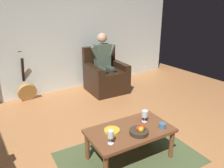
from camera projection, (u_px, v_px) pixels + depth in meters
The scene contains 12 objects.
ground_plane at pixel (154, 158), 3.02m from camera, with size 7.32×7.32×0.00m, color #B07242.
wall_back at pixel (60, 35), 4.99m from camera, with size 6.20×0.06×2.52m, color silver.
rug at pixel (129, 157), 3.02m from camera, with size 1.78×1.21×0.01m, color #485532.
armchair at pixel (105, 77), 5.20m from camera, with size 0.86×0.88×1.00m.
person_seated at pixel (105, 60), 5.10m from camera, with size 0.62×0.56×1.32m.
coffee_table at pixel (130, 133), 2.89m from camera, with size 1.12×0.69×0.43m.
guitar at pixel (27, 90), 4.72m from camera, with size 0.39×0.34×1.03m.
wine_glass_near at pixel (111, 135), 2.55m from camera, with size 0.07×0.07×0.17m.
wine_glass_far at pixel (145, 114), 3.02m from camera, with size 0.08×0.08×0.16m.
fruit_bowl at pixel (139, 131), 2.77m from camera, with size 0.24×0.24×0.11m.
decorative_dish at pixel (112, 131), 2.83m from camera, with size 0.20×0.20×0.02m, color gold.
candle_jar at pixel (162, 126), 2.90m from camera, with size 0.09×0.09×0.07m, color #446B95.
Camera 1 is at (1.87, 1.76, 1.96)m, focal length 36.26 mm.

